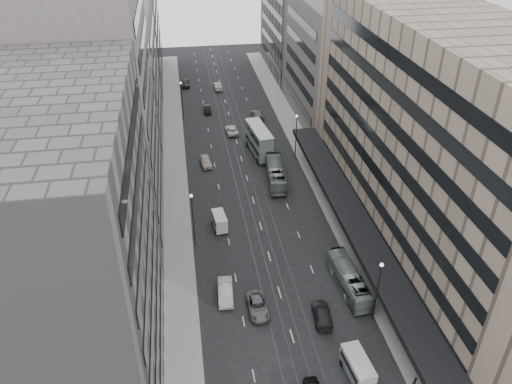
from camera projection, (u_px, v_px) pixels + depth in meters
ground at (281, 298)px, 60.26m from camera, size 220.00×220.00×0.00m
sidewalk_right at (304, 150)px, 93.21m from camera, size 4.00×125.00×0.15m
sidewalk_left at (175, 159)px, 90.00m from camera, size 4.00×125.00×0.15m
department_store at (441, 145)px, 61.89m from camera, size 19.20×60.00×30.00m
building_right_mid at (336, 61)px, 100.28m from camera, size 15.00×28.00×24.00m
building_right_far at (301, 17)px, 124.33m from camera, size 15.00×32.00×28.00m
building_left_a at (59, 263)px, 42.73m from camera, size 15.00×28.00×30.00m
building_left_b at (92, 117)px, 64.26m from camera, size 15.00×26.00×34.00m
building_left_c at (114, 80)px, 89.25m from camera, size 15.00×28.00×25.00m
building_left_d at (125, 26)px, 116.07m from camera, size 15.00×38.00×28.00m
lamp_right_near at (378, 285)px, 54.61m from camera, size 0.44×0.44×8.32m
lamp_right_far at (296, 131)px, 88.09m from camera, size 0.44×0.44×8.32m
lamp_left_near at (193, 214)px, 66.24m from camera, size 0.44×0.44×8.32m
lamp_left_far at (182, 97)px, 102.23m from camera, size 0.44×0.44×8.32m
bus_near at (349, 279)px, 61.06m from camera, size 3.02×10.31×2.84m
bus_far at (276, 173)px, 82.84m from camera, size 3.63×11.18×3.06m
double_decker at (259, 140)px, 90.46m from camera, size 3.94×9.85×5.24m
vw_microbus at (358, 367)px, 50.03m from camera, size 2.55×4.90×2.55m
panel_van at (220, 221)px, 71.65m from camera, size 2.19×3.93×2.37m
sedan_1 at (225, 292)px, 60.03m from camera, size 2.04×5.06×1.63m
sedan_2 at (258, 306)px, 58.18m from camera, size 2.41×5.01×1.38m
sedan_3 at (322, 314)px, 57.07m from camera, size 2.51×5.08×1.42m
sedan_4 at (206, 161)px, 87.90m from camera, size 2.22×4.70×1.55m
sedan_5 at (207, 109)px, 108.12m from camera, size 1.51×4.12×1.35m
sedan_6 at (232, 130)px, 99.19m from camera, size 2.60×5.03×1.36m
sedan_7 at (257, 114)px, 105.49m from camera, size 2.28×5.53×1.60m
sedan_8 at (185, 83)px, 121.84m from camera, size 2.01×4.84×1.64m
sedan_9 at (217, 86)px, 120.04m from camera, size 2.07×4.97×1.60m
pedestrian at (414, 383)px, 48.86m from camera, size 0.75×0.68×1.72m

